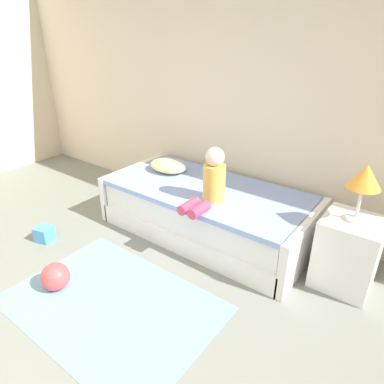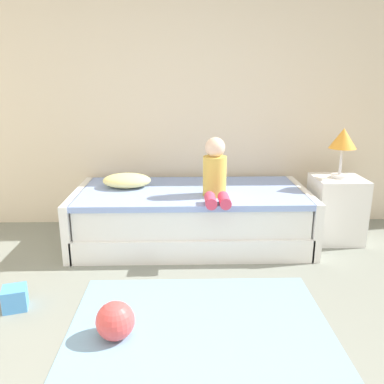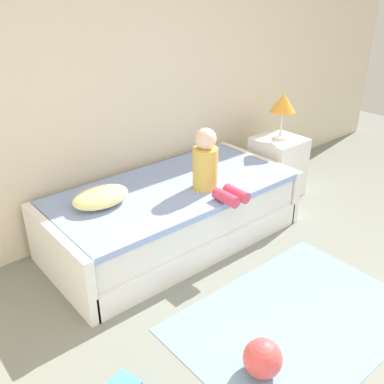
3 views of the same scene
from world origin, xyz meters
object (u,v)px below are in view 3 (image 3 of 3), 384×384
(nightstand, at_px, (277,166))
(child_figure, at_px, (209,166))
(bed, at_px, (173,214))
(toy_ball, at_px, (263,358))
(table_lamp, at_px, (283,105))
(pillow, at_px, (101,197))

(nightstand, xyz_separation_m, child_figure, (-1.16, -0.24, 0.40))
(bed, height_order, toy_ball, bed)
(nightstand, bearing_deg, child_figure, -168.08)
(child_figure, height_order, toy_ball, child_figure)
(table_lamp, bearing_deg, toy_ball, -141.46)
(toy_ball, bearing_deg, bed, 71.64)
(table_lamp, xyz_separation_m, child_figure, (-1.16, -0.24, -0.23))
(table_lamp, relative_size, child_figure, 0.88)
(bed, relative_size, child_figure, 4.14)
(bed, height_order, pillow, pillow)
(table_lamp, xyz_separation_m, pillow, (-1.94, 0.08, -0.37))
(nightstand, height_order, pillow, pillow)
(bed, relative_size, pillow, 4.80)
(pillow, bearing_deg, table_lamp, -2.49)
(pillow, distance_m, toy_ball, 1.61)
(pillow, bearing_deg, bed, -9.58)
(nightstand, relative_size, child_figure, 1.18)
(bed, bearing_deg, nightstand, 0.65)
(child_figure, height_order, pillow, child_figure)
(nightstand, bearing_deg, toy_ball, -141.46)
(bed, distance_m, pillow, 0.68)
(child_figure, relative_size, toy_ball, 2.24)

